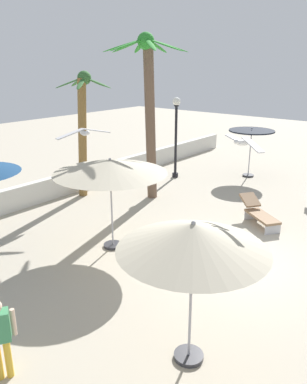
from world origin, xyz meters
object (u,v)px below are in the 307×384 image
at_px(patio_umbrella_2, 193,238).
at_px(palm_tree_0, 83,122).
at_px(palm_tree_1, 149,101).
at_px(patio_umbrella_0, 251,135).
at_px(lamp_post_1, 176,129).
at_px(seagull_2, 84,133).
at_px(patio_umbrella_1, 110,167).
at_px(seagull_0, 243,142).
at_px(lounge_chair_1, 259,212).

bearing_deg(patio_umbrella_2, palm_tree_0, 59.30).
bearing_deg(palm_tree_1, patio_umbrella_0, -17.14).
relative_size(patio_umbrella_2, lamp_post_1, 0.74).
xyz_separation_m(palm_tree_0, seagull_2, (-4.12, -4.86, 0.66)).
xyz_separation_m(patio_umbrella_1, palm_tree_0, (2.73, 4.24, 0.55)).
distance_m(patio_umbrella_2, palm_tree_0, 9.93).
bearing_deg(patio_umbrella_0, seagull_0, -155.94).
height_order(patio_umbrella_1, palm_tree_0, palm_tree_0).
distance_m(palm_tree_0, lamp_post_1, 4.57).
height_order(patio_umbrella_0, patio_umbrella_2, patio_umbrella_2).
relative_size(seagull_0, seagull_2, 0.82).
xyz_separation_m(palm_tree_0, palm_tree_1, (1.24, -2.32, 0.85)).
height_order(patio_umbrella_1, patio_umbrella_2, patio_umbrella_2).
relative_size(palm_tree_1, seagull_2, 4.52).
bearing_deg(lamp_post_1, patio_umbrella_2, -142.60).
bearing_deg(patio_umbrella_2, lounge_chair_1, 14.42).
bearing_deg(palm_tree_1, seagull_0, -125.47).
distance_m(patio_umbrella_0, palm_tree_1, 5.94).
bearing_deg(seagull_0, lounge_chair_1, 17.83).
bearing_deg(seagull_2, palm_tree_0, 49.72).
height_order(patio_umbrella_2, palm_tree_0, palm_tree_0).
bearing_deg(lounge_chair_1, patio_umbrella_1, 149.00).
bearing_deg(patio_umbrella_2, palm_tree_1, 44.58).
xyz_separation_m(patio_umbrella_1, patio_umbrella_2, (-2.33, -4.29, 0.01)).
distance_m(patio_umbrella_0, seagull_0, 10.71).
bearing_deg(patio_umbrella_0, patio_umbrella_1, -178.47).
xyz_separation_m(palm_tree_0, seagull_0, (-3.02, -8.30, 0.70)).
relative_size(lounge_chair_1, seagull_0, 1.63).
xyz_separation_m(palm_tree_1, seagull_2, (-5.35, -2.54, -0.19)).
xyz_separation_m(lamp_post_1, lounge_chair_1, (-2.73, -5.45, -1.88)).
bearing_deg(seagull_2, lounge_chair_1, -19.04).
bearing_deg(patio_umbrella_0, palm_tree_0, 149.00).
relative_size(patio_umbrella_0, patio_umbrella_2, 0.85).
relative_size(patio_umbrella_2, seagull_2, 2.00).
bearing_deg(seagull_0, palm_tree_1, 54.53).
distance_m(patio_umbrella_2, seagull_2, 3.98).
xyz_separation_m(patio_umbrella_1, seagull_0, (-0.29, -4.06, 1.25)).
distance_m(patio_umbrella_1, seagull_2, 1.94).
bearing_deg(palm_tree_0, lounge_chair_1, -77.02).
bearing_deg(patio_umbrella_0, lamp_post_1, 131.70).
bearing_deg(patio_umbrella_1, lamp_post_1, 22.20).
xyz_separation_m(patio_umbrella_0, seagull_0, (-9.66, -4.31, 1.68)).
relative_size(lamp_post_1, seagull_2, 2.70).
relative_size(patio_umbrella_0, palm_tree_0, 0.47).
relative_size(patio_umbrella_0, lamp_post_1, 0.63).
relative_size(patio_umbrella_2, seagull_0, 2.43).
bearing_deg(patio_umbrella_1, patio_umbrella_0, 1.53).
relative_size(lamp_post_1, lounge_chair_1, 2.02).
relative_size(patio_umbrella_1, lounge_chair_1, 1.74).
bearing_deg(lounge_chair_1, seagull_2, 160.96).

